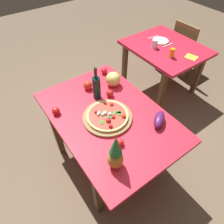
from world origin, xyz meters
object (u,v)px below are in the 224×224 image
at_px(melon, 113,79).
at_px(fork_utensil, 153,37).
at_px(tomato_at_corner, 120,142).
at_px(knife_utensil, 168,45).
at_px(eggplant, 159,119).
at_px(tomato_near_board, 104,71).
at_px(pizza_board, 107,117).
at_px(tomato_by_bottle, 110,93).
at_px(drinking_glass_juice, 172,53).
at_px(bell_pepper, 88,85).
at_px(dining_chair, 186,46).
at_px(napkin_folded, 191,57).
at_px(drinking_glass_water, 155,44).
at_px(pineapple_left, 116,154).
at_px(display_table, 109,121).
at_px(pizza, 107,115).
at_px(background_table, 164,53).
at_px(wine_bottle, 97,87).
at_px(dinner_plate, 160,41).
at_px(tomato_beside_pepper, 56,111).

relative_size(melon, fork_utensil, 0.84).
distance_m(tomato_at_corner, knife_utensil, 1.72).
height_order(eggplant, tomato_near_board, eggplant).
distance_m(pizza_board, knife_utensil, 1.52).
xyz_separation_m(tomato_by_bottle, drinking_glass_juice, (-0.15, 1.03, 0.02)).
height_order(melon, bell_pepper, melon).
bearing_deg(knife_utensil, dining_chair, 103.75).
bearing_deg(napkin_folded, drinking_glass_water, -155.06).
bearing_deg(drinking_glass_juice, dining_chair, 113.71).
xyz_separation_m(melon, tomato_at_corner, (0.64, -0.39, -0.04)).
distance_m(pineapple_left, napkin_folded, 1.76).
distance_m(drinking_glass_juice, napkin_folded, 0.25).
height_order(drinking_glass_juice, drinking_glass_water, drinking_glass_juice).
distance_m(eggplant, tomato_near_board, 0.87).
bearing_deg(napkin_folded, pizza_board, -81.08).
bearing_deg(display_table, drinking_glass_juice, 106.37).
xyz_separation_m(pizza_board, napkin_folded, (-0.22, 1.42, -0.01)).
relative_size(pizza, melon, 2.46).
distance_m(fork_utensil, knife_utensil, 0.28).
bearing_deg(background_table, eggplant, -48.82).
xyz_separation_m(dining_chair, melon, (0.38, -1.70, 0.33)).
bearing_deg(eggplant, dining_chair, 121.41).
bearing_deg(tomato_by_bottle, pineapple_left, -32.26).
bearing_deg(bell_pepper, tomato_near_board, 113.18).
xyz_separation_m(wine_bottle, tomato_by_bottle, (0.06, 0.11, -0.09)).
bearing_deg(tomato_by_bottle, drinking_glass_water, 113.17).
relative_size(drinking_glass_juice, dinner_plate, 0.51).
relative_size(dining_chair, pizza_board, 1.94).
bearing_deg(fork_utensil, eggplant, -37.04).
bearing_deg(tomato_by_bottle, tomato_at_corner, -27.33).
bearing_deg(wine_bottle, tomato_beside_pepper, -94.13).
height_order(pizza, drinking_glass_water, drinking_glass_water).
xyz_separation_m(pizza_board, wine_bottle, (-0.28, 0.08, 0.11)).
bearing_deg(drinking_glass_juice, display_table, -73.63).
bearing_deg(napkin_folded, display_table, -81.95).
distance_m(tomato_beside_pepper, drinking_glass_water, 1.59).
height_order(melon, drinking_glass_juice, melon).
distance_m(pizza, pineapple_left, 0.48).
bearing_deg(display_table, fork_utensil, 121.87).
bearing_deg(tomato_at_corner, background_table, 121.58).
xyz_separation_m(drinking_glass_water, fork_utensil, (-0.21, 0.19, -0.05)).
bearing_deg(display_table, dining_chair, 109.40).
bearing_deg(background_table, pizza_board, -66.27).
bearing_deg(dinner_plate, knife_utensil, 0.00).
relative_size(tomato_by_bottle, fork_utensil, 0.40).
xyz_separation_m(pizza_board, tomato_beside_pepper, (-0.31, -0.35, 0.02)).
xyz_separation_m(pizza_board, pizza, (0.00, -0.00, 0.03)).
bearing_deg(wine_bottle, drinking_glass_juice, 94.53).
bearing_deg(display_table, napkin_folded, 98.05).
relative_size(pineapple_left, tomato_by_bottle, 4.79).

